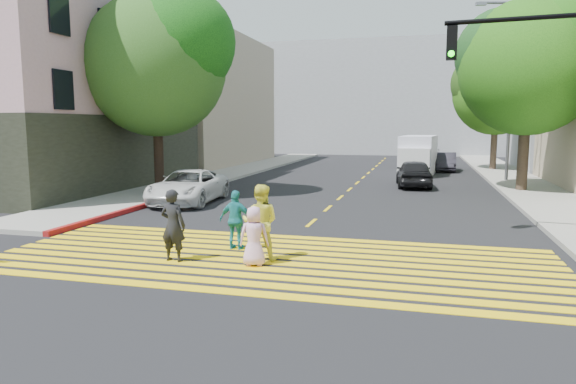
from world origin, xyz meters
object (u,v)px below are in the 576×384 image
at_px(tree_right_far, 498,88).
at_px(pedestrian_extra, 236,220).
at_px(pedestrian_woman, 260,222).
at_px(pedestrian_child, 254,236).
at_px(tree_left, 158,58).
at_px(tree_right_near, 531,60).
at_px(dark_car_near, 414,173).
at_px(traffic_signal, 567,89).
at_px(white_sedan, 188,187).
at_px(white_van, 418,156).
at_px(dark_car_parked, 446,162).
at_px(pedestrian_man, 173,225).
at_px(silver_car, 423,156).

distance_m(tree_right_far, pedestrian_extra, 27.77).
xyz_separation_m(pedestrian_woman, pedestrian_child, (0.03, -0.55, -0.22)).
distance_m(tree_left, tree_right_near, 16.86).
xyz_separation_m(dark_car_near, traffic_signal, (3.88, -12.47, 3.36)).
relative_size(pedestrian_extra, white_sedan, 0.32).
distance_m(tree_right_near, white_van, 10.51).
relative_size(tree_right_near, pedestrian_child, 6.60).
xyz_separation_m(pedestrian_woman, white_sedan, (-5.56, 7.71, -0.23)).
relative_size(pedestrian_extra, dark_car_parked, 0.40).
bearing_deg(white_van, dark_car_parked, 64.92).
relative_size(white_sedan, dark_car_parked, 1.26).
bearing_deg(dark_car_parked, white_sedan, -118.61).
bearing_deg(pedestrian_woman, dark_car_parked, -107.67).
height_order(tree_left, pedestrian_extra, tree_left).
xyz_separation_m(pedestrian_child, traffic_signal, (7.10, 3.79, 3.39)).
height_order(tree_left, traffic_signal, tree_left).
relative_size(pedestrian_man, white_van, 0.32).
xyz_separation_m(tree_right_far, silver_car, (-4.77, 3.79, -4.96)).
height_order(dark_car_near, traffic_signal, traffic_signal).
bearing_deg(pedestrian_woman, white_van, -104.66).
height_order(pedestrian_extra, dark_car_near, pedestrian_extra).
xyz_separation_m(tree_right_near, pedestrian_extra, (-9.18, -13.80, -5.34)).
bearing_deg(tree_left, pedestrian_extra, -52.06).
distance_m(pedestrian_child, white_van, 23.27).
height_order(pedestrian_man, dark_car_parked, pedestrian_man).
xyz_separation_m(pedestrian_man, dark_car_near, (5.16, 16.37, -0.14)).
relative_size(pedestrian_woman, white_sedan, 0.37).
xyz_separation_m(pedestrian_child, silver_car, (3.63, 30.83, 0.04)).
xyz_separation_m(pedestrian_man, white_van, (5.27, 23.14, 0.32)).
bearing_deg(tree_right_near, dark_car_near, 167.59).
distance_m(pedestrian_extra, silver_car, 29.83).
relative_size(dark_car_near, traffic_signal, 0.66).
bearing_deg(tree_left, silver_car, 60.70).
bearing_deg(traffic_signal, pedestrian_extra, -158.04).
relative_size(white_van, traffic_signal, 0.86).
distance_m(pedestrian_man, dark_car_parked, 27.23).
relative_size(pedestrian_man, silver_car, 0.34).
distance_m(pedestrian_extra, dark_car_parked, 25.55).
xyz_separation_m(pedestrian_man, traffic_signal, (9.05, 3.90, 3.22)).
distance_m(dark_car_parked, traffic_signal, 22.72).
relative_size(dark_car_near, white_van, 0.77).
bearing_deg(white_van, white_sedan, -115.66).
height_order(tree_right_far, pedestrian_woman, tree_right_far).
bearing_deg(pedestrian_child, tree_right_far, -119.42).
bearing_deg(pedestrian_woman, traffic_signal, -161.77).
height_order(pedestrian_extra, white_van, white_van).
relative_size(pedestrian_extra, traffic_signal, 0.24).
xyz_separation_m(pedestrian_child, pedestrian_extra, (-0.93, 1.35, 0.08)).
xyz_separation_m(pedestrian_child, white_sedan, (-5.59, 8.27, -0.01)).
relative_size(white_sedan, traffic_signal, 0.77).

